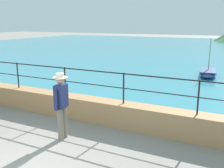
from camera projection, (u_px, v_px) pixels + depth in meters
The scene contains 5 objects.
promenade_wall at pixel (93, 110), 7.92m from camera, with size 20.00×0.56×0.70m, color tan.
railing at pixel (93, 79), 7.69m from camera, with size 18.44×0.04×0.90m.
lake_water at pixel (200, 50), 27.70m from camera, with size 64.00×44.32×0.06m, color teal.
person_walking at pixel (61, 103), 6.52m from camera, with size 0.38×0.57×1.75m.
boat_2 at pixel (208, 73), 14.16m from camera, with size 1.10×2.37×2.07m.
Camera 1 is at (3.87, -3.27, 2.98)m, focal length 41.16 mm.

